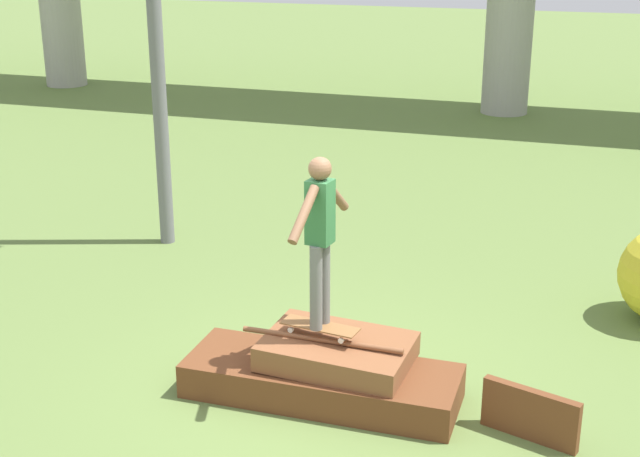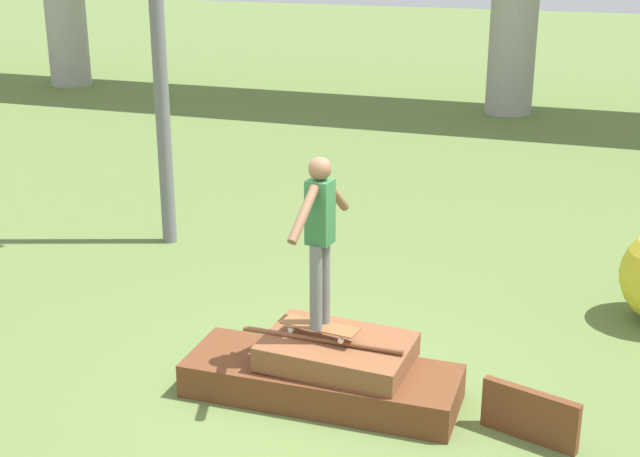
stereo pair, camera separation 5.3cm
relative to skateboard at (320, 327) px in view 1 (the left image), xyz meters
name	(u,v)px [view 1 (the left image)]	position (x,y,z in m)	size (l,w,h in m)	color
ground_plane	(322,396)	(0.04, -0.07, -0.71)	(80.00, 80.00, 0.00)	olive
scrap_pile	(326,372)	(0.08, -0.04, -0.46)	(2.66, 1.08, 0.64)	brown
scrap_plank_loose	(530,414)	(2.03, -0.19, -0.47)	(0.88, 0.36, 0.48)	brown
skateboard	(320,327)	(0.00, 0.00, 0.00)	(0.78, 0.33, 0.09)	brown
skater	(320,230)	(0.00, 0.00, 0.98)	(0.25, 1.18, 1.66)	slate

